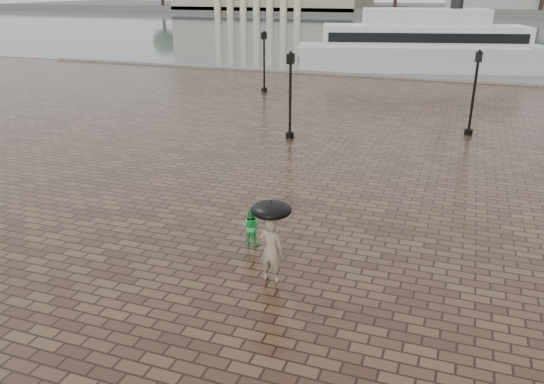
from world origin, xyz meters
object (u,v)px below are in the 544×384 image
Objects in this scene: street_lamps at (333,80)px; ferry_near at (422,45)px; child_pedestrian at (251,227)px; adult_pedestrian at (271,250)px.

street_lamps is 22.68m from ferry_near.
ferry_near reaches higher than child_pedestrian.
child_pedestrian is 0.05× the size of ferry_near.
adult_pedestrian is (3.11, -19.53, -1.39)m from street_lamps.
ferry_near is at bearing 81.97° from street_lamps.
ferry_near reaches higher than adult_pedestrian.
adult_pedestrian is at bearing 126.04° from child_pedestrian.
child_pedestrian is at bearing -105.89° from ferry_near.
street_lamps is at bearing -84.47° from child_pedestrian.
street_lamps reaches higher than child_pedestrian.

